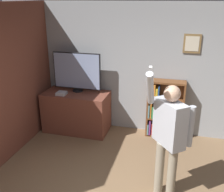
{
  "coord_description": "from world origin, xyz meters",
  "views": [
    {
      "loc": [
        0.53,
        -2.38,
        2.76
      ],
      "look_at": [
        -0.55,
        1.65,
        1.19
      ],
      "focal_mm": 42.0,
      "sensor_mm": 36.0,
      "label": 1
    }
  ],
  "objects": [
    {
      "name": "wall_side_brick",
      "position": [
        -2.36,
        1.42,
        1.35
      ],
      "size": [
        0.06,
        4.43,
        2.7
      ],
      "color": "brown",
      "rests_on": "ground_plane"
    },
    {
      "name": "game_console",
      "position": [
        -1.8,
        2.27,
        0.9
      ],
      "size": [
        0.19,
        0.2,
        0.06
      ],
      "color": "silver",
      "rests_on": "tv_ledge"
    },
    {
      "name": "bookshelf",
      "position": [
        0.24,
        2.68,
        0.61
      ],
      "size": [
        0.74,
        0.28,
        1.21
      ],
      "color": "brown",
      "rests_on": "ground_plane"
    },
    {
      "name": "waste_bin",
      "position": [
        0.36,
        2.29,
        0.19
      ],
      "size": [
        0.28,
        0.28,
        0.38
      ],
      "color": "#4C4C51",
      "rests_on": "ground_plane"
    },
    {
      "name": "person",
      "position": [
        0.46,
        0.89,
        1.04
      ],
      "size": [
        0.64,
        0.58,
        1.99
      ],
      "rotation": [
        0.0,
        0.0,
        -0.88
      ],
      "color": "gray",
      "rests_on": "ground_plane"
    },
    {
      "name": "tv_ledge",
      "position": [
        -1.55,
        2.45,
        0.43
      ],
      "size": [
        1.37,
        0.69,
        0.87
      ],
      "color": "brown",
      "rests_on": "ground_plane"
    },
    {
      "name": "wall_back",
      "position": [
        0.0,
        2.86,
        1.35
      ],
      "size": [
        6.65,
        0.09,
        2.7
      ],
      "color": "#9EA3A8",
      "rests_on": "ground_plane"
    },
    {
      "name": "television",
      "position": [
        -1.55,
        2.57,
        1.3
      ],
      "size": [
        1.03,
        0.22,
        0.83
      ],
      "color": "black",
      "rests_on": "tv_ledge"
    }
  ]
}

